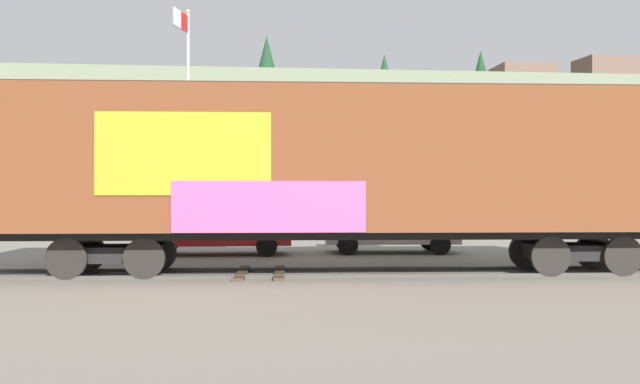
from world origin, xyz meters
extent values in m
plane|color=slate|center=(0.00, 0.00, 0.00)|extent=(260.00, 260.00, 0.00)
cube|color=#4C4742|center=(-0.81, -0.72, 0.04)|extent=(59.96, 2.51, 0.08)
cube|color=#4C4742|center=(-0.75, 0.72, 0.04)|extent=(59.96, 2.51, 0.08)
cube|color=#423323|center=(-3.26, 0.10, 0.04)|extent=(0.34, 2.51, 0.07)
cube|color=#423323|center=(-2.38, 0.06, 0.04)|extent=(0.34, 2.51, 0.07)
cube|color=brown|center=(-0.78, 0.00, 2.66)|extent=(16.96, 3.50, 3.22)
cube|color=#2D2823|center=(-0.78, 0.00, 4.39)|extent=(16.02, 1.04, 0.24)
cube|color=#B2931E|center=(-4.46, -1.28, 2.74)|extent=(3.71, 0.18, 1.77)
cube|color=#CC4C8C|center=(-2.65, -1.36, 1.61)|extent=(4.14, 0.20, 1.10)
cube|color=black|center=(-0.78, 0.00, 0.95)|extent=(16.57, 2.22, 0.20)
cube|color=black|center=(-6.22, 0.22, 0.51)|extent=(2.15, 1.35, 0.36)
cylinder|color=black|center=(-7.10, -0.47, 0.46)|extent=(0.92, 0.16, 0.92)
cylinder|color=black|center=(-7.04, 0.97, 0.46)|extent=(0.92, 0.16, 0.92)
cylinder|color=black|center=(-5.40, -0.53, 0.46)|extent=(0.92, 0.16, 0.92)
cylinder|color=black|center=(-5.34, 0.90, 0.46)|extent=(0.92, 0.16, 0.92)
cube|color=black|center=(4.66, -0.22, 0.51)|extent=(2.15, 1.35, 0.36)
cylinder|color=black|center=(3.79, -0.90, 0.46)|extent=(0.92, 0.16, 0.92)
cylinder|color=black|center=(3.84, 0.53, 0.46)|extent=(0.92, 0.16, 0.92)
cylinder|color=black|center=(5.48, -0.97, 0.46)|extent=(0.92, 0.16, 0.92)
cylinder|color=black|center=(5.54, 0.47, 0.46)|extent=(0.92, 0.16, 0.92)
cylinder|color=silver|center=(-5.75, 10.94, 4.56)|extent=(0.12, 0.12, 9.12)
sphere|color=#D8CC66|center=(-5.75, 10.94, 9.20)|extent=(0.18, 0.18, 0.18)
cube|color=red|center=(-5.96, 10.27, 8.68)|extent=(0.41, 1.23, 0.69)
cube|color=white|center=(-6.06, 9.97, 8.68)|extent=(0.23, 0.62, 0.69)
cube|color=slate|center=(0.00, 66.19, 6.98)|extent=(132.90, 40.64, 13.95)
cube|color=brown|center=(35.70, 54.00, 15.56)|extent=(6.55, 4.69, 3.21)
cube|color=brown|center=(25.98, 54.00, 15.06)|extent=(6.10, 4.84, 2.22)
cone|color=#193D23|center=(-2.33, 53.29, 16.38)|extent=(2.43, 2.43, 4.85)
cone|color=#193D23|center=(22.25, 56.93, 16.26)|extent=(2.31, 2.31, 4.61)
cone|color=#193D23|center=(11.01, 56.84, 15.91)|extent=(1.96, 1.96, 3.92)
cube|color=#B21E1E|center=(-4.24, 5.30, 0.67)|extent=(4.68, 1.81, 0.69)
cube|color=#2D333D|center=(-4.52, 5.30, 1.30)|extent=(2.20, 1.61, 0.57)
cylinder|color=black|center=(-2.64, 6.12, 0.32)|extent=(0.64, 0.23, 0.64)
cylinder|color=black|center=(-2.66, 4.44, 0.32)|extent=(0.64, 0.23, 0.64)
cylinder|color=black|center=(-5.81, 6.15, 0.32)|extent=(0.64, 0.23, 0.64)
cylinder|color=black|center=(-5.83, 4.47, 0.32)|extent=(0.64, 0.23, 0.64)
cube|color=#B7BABF|center=(1.35, 5.48, 0.71)|extent=(4.35, 2.07, 0.78)
cube|color=#2D333D|center=(1.09, 5.49, 1.46)|extent=(2.19, 1.74, 0.72)
cylinder|color=black|center=(2.85, 6.22, 0.32)|extent=(0.65, 0.26, 0.64)
cylinder|color=black|center=(2.73, 4.53, 0.32)|extent=(0.65, 0.26, 0.64)
cylinder|color=black|center=(-0.03, 6.42, 0.32)|extent=(0.65, 0.26, 0.64)
cylinder|color=black|center=(-0.14, 4.73, 0.32)|extent=(0.65, 0.26, 0.64)
camera|label=1|loc=(-2.79, -15.12, 1.86)|focal=36.19mm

